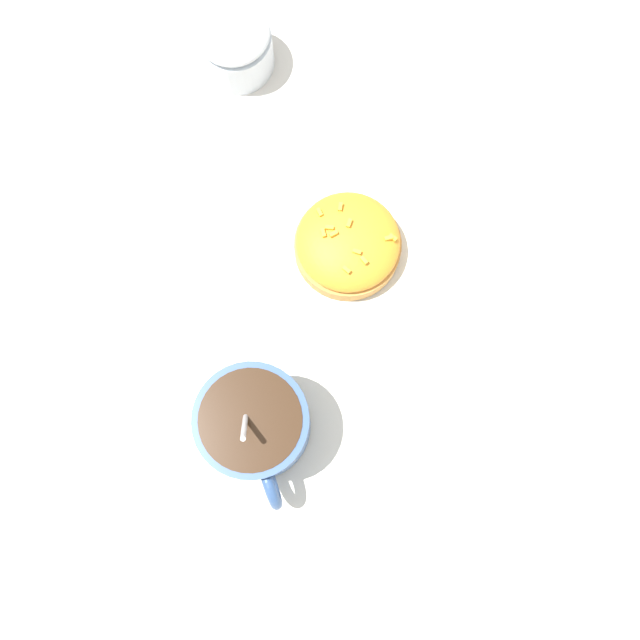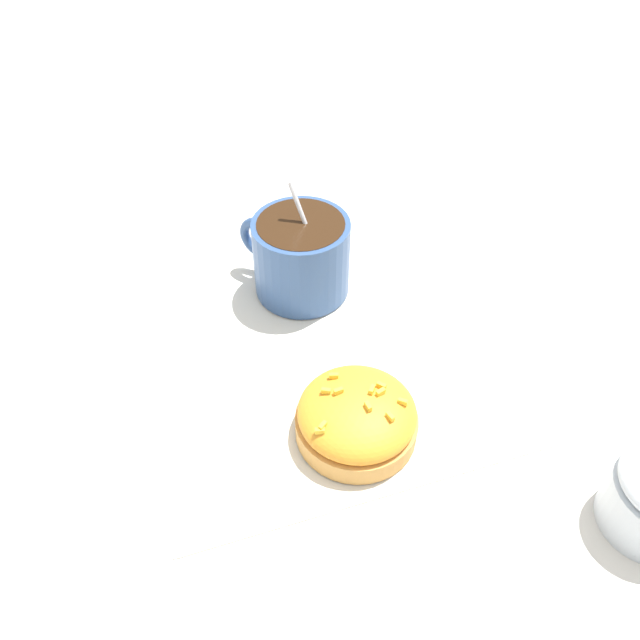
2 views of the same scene
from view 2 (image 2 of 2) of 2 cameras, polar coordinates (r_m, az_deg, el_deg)
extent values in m
plane|color=silver|center=(0.54, -0.09, -3.24)|extent=(3.00, 3.00, 0.00)
cube|color=white|center=(0.54, -0.09, -3.13)|extent=(0.32, 0.33, 0.00)
cylinder|color=#335184|center=(0.57, -1.28, 5.82)|extent=(0.09, 0.09, 0.07)
cylinder|color=#331E0F|center=(0.56, -1.33, 8.31)|extent=(0.08, 0.08, 0.01)
torus|color=#335184|center=(0.60, -5.49, 7.42)|extent=(0.04, 0.04, 0.04)
ellipsoid|color=silver|center=(0.61, -2.92, 4.82)|extent=(0.03, 0.03, 0.01)
cylinder|color=silver|center=(0.56, -0.75, 7.27)|extent=(0.05, 0.03, 0.10)
cylinder|color=#D19347|center=(0.48, 3.33, -9.50)|extent=(0.09, 0.09, 0.02)
ellipsoid|color=orange|center=(0.47, 3.40, -8.44)|extent=(0.09, 0.09, 0.03)
cube|color=yellow|center=(0.46, 7.58, -7.42)|extent=(0.01, 0.01, 0.00)
cube|color=yellow|center=(0.47, 1.34, -5.11)|extent=(0.00, 0.01, 0.00)
cube|color=yellow|center=(0.46, 5.63, -5.99)|extent=(0.01, 0.01, 0.00)
cube|color=yellow|center=(0.44, 0.25, -9.65)|extent=(0.01, 0.01, 0.00)
cube|color=yellow|center=(0.45, 6.44, -8.75)|extent=(0.01, 0.01, 0.00)
cube|color=yellow|center=(0.46, 4.77, -6.35)|extent=(0.01, 0.01, 0.00)
cube|color=yellow|center=(0.45, 4.42, -7.87)|extent=(0.01, 0.00, 0.00)
cube|color=yellow|center=(0.46, 5.56, -6.58)|extent=(0.01, 0.01, 0.00)
cube|color=yellow|center=(0.44, -0.02, -10.10)|extent=(0.00, 0.01, 0.00)
cube|color=yellow|center=(0.46, 1.67, -6.51)|extent=(0.00, 0.01, 0.00)
cube|color=yellow|center=(0.46, 0.56, -6.50)|extent=(0.01, 0.01, 0.00)
camera|label=1|loc=(0.51, -28.98, 70.61)|focal=42.00mm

